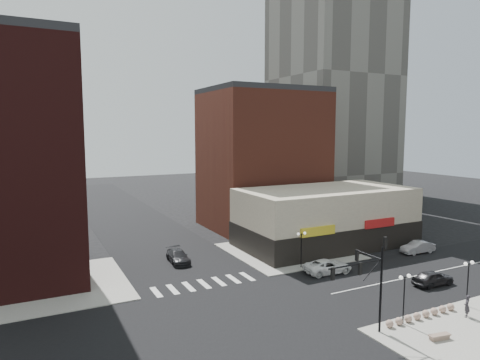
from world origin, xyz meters
TOP-DOWN VIEW (x-y plane):
  - ground at (0.00, 0.00)m, footprint 240.00×240.00m
  - road_ew at (0.00, 0.00)m, footprint 200.00×14.00m
  - road_ns at (0.00, 0.00)m, footprint 14.00×200.00m
  - sidewalk_nw at (-14.50, 14.50)m, footprint 15.00×15.00m
  - sidewalk_ne at (14.50, 14.50)m, footprint 15.00×15.00m
  - building_ne_midrise at (19.00, 29.50)m, footprint 18.00×15.00m
  - tower_far at (60.00, 56.00)m, footprint 18.00×18.00m
  - building_ne_row at (21.00, 15.00)m, footprint 24.20×12.20m
  - traffic_signal at (7.24, -7.83)m, footprint 5.59×3.09m
  - street_lamp_se_a at (11.00, -8.00)m, footprint 1.22×0.32m
  - street_lamp_se_b at (19.00, -8.00)m, footprint 1.22×0.32m
  - street_lamp_ne at (12.00, 8.00)m, footprint 1.22×0.32m
  - bollard_row at (13.17, -8.00)m, footprint 7.97×0.62m
  - white_suv at (13.70, 5.20)m, footprint 5.72×2.97m
  - dark_sedan_east at (20.97, -2.78)m, footprint 4.66×2.02m
  - silver_sedan at (29.21, 6.25)m, footprint 4.82×1.92m
  - dark_sedan_north at (-0.13, 16.51)m, footprint 2.45×5.32m
  - pedestrian at (16.87, -9.50)m, footprint 0.84×0.77m
  - stone_bench at (11.36, -11.20)m, footprint 1.81×0.79m

SIDE VIEW (x-z plane):
  - ground at x=0.00m, z-range 0.00..0.00m
  - road_ew at x=0.00m, z-range 0.00..0.02m
  - road_ns at x=0.00m, z-range 0.00..0.02m
  - sidewalk_nw at x=-14.50m, z-range 0.00..0.12m
  - sidewalk_ne at x=14.50m, z-range 0.00..0.12m
  - stone_bench at x=11.36m, z-range 0.13..0.54m
  - bollard_row at x=13.17m, z-range 0.12..0.74m
  - dark_sedan_north at x=-0.13m, z-range 0.00..1.51m
  - white_suv at x=13.70m, z-range 0.00..1.54m
  - silver_sedan at x=29.21m, z-range 0.00..1.56m
  - dark_sedan_east at x=20.97m, z-range 0.00..1.57m
  - pedestrian at x=16.87m, z-range 0.12..2.04m
  - street_lamp_se_a at x=11.00m, z-range 1.21..5.37m
  - street_lamp_se_b at x=19.00m, z-range 1.21..5.37m
  - street_lamp_ne at x=12.00m, z-range 1.21..5.37m
  - building_ne_row at x=21.00m, z-range -0.70..7.30m
  - traffic_signal at x=7.24m, z-range 1.07..8.85m
  - building_ne_midrise at x=19.00m, z-range 0.00..22.00m
  - tower_far at x=60.00m, z-range 0.00..82.00m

